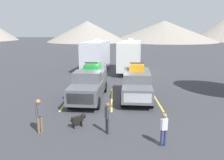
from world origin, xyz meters
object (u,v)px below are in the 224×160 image
at_px(camper_trailer_b, 130,55).
at_px(person_b, 108,116).
at_px(pickup_truck_b, 137,83).
at_px(person_c, 39,114).
at_px(pickup_truck_a, 90,83).
at_px(camper_trailer_a, 96,54).
at_px(person_a, 164,127).
at_px(dog, 79,118).

relative_size(camper_trailer_b, person_b, 4.96).
distance_m(pickup_truck_b, person_c, 7.90).
relative_size(pickup_truck_a, person_c, 3.41).
distance_m(camper_trailer_a, person_a, 18.42).
xyz_separation_m(camper_trailer_a, dog, (0.35, -15.94, -1.58)).
height_order(person_a, dog, person_a).
relative_size(pickup_truck_b, person_c, 3.12).
xyz_separation_m(pickup_truck_a, camper_trailer_b, (3.71, 9.98, 0.89)).
xyz_separation_m(pickup_truck_b, dog, (-3.54, -5.07, -0.68)).
height_order(camper_trailer_b, person_a, camper_trailer_b).
height_order(pickup_truck_a, person_b, pickup_truck_a).
height_order(camper_trailer_a, dog, camper_trailer_a).
bearing_deg(camper_trailer_b, pickup_truck_b, -91.14).
relative_size(pickup_truck_a, dog, 7.43).
distance_m(camper_trailer_a, person_c, 16.69).
bearing_deg(person_b, person_c, 178.13).
relative_size(pickup_truck_a, person_a, 3.85).
distance_m(camper_trailer_a, camper_trailer_b, 4.21).
relative_size(pickup_truck_b, camper_trailer_a, 0.70).
distance_m(pickup_truck_b, dog, 6.22).
distance_m(pickup_truck_a, pickup_truck_b, 3.51).
height_order(pickup_truck_b, person_c, pickup_truck_b).
height_order(camper_trailer_b, person_b, camper_trailer_b).
bearing_deg(dog, pickup_truck_a, 89.65).
relative_size(person_c, dog, 2.18).
bearing_deg(pickup_truck_a, camper_trailer_b, 69.63).
bearing_deg(person_a, camper_trailer_b, 91.02).
bearing_deg(pickup_truck_b, camper_trailer_b, 88.86).
bearing_deg(person_a, dog, 154.61).
bearing_deg(person_b, camper_trailer_a, 96.38).
xyz_separation_m(person_b, dog, (-1.52, 0.76, -0.45)).
height_order(pickup_truck_a, pickup_truck_b, pickup_truck_a).
bearing_deg(camper_trailer_b, person_b, -98.05).
height_order(camper_trailer_b, dog, camper_trailer_b).
bearing_deg(pickup_truck_a, person_c, -109.10).
bearing_deg(person_b, camper_trailer_b, 81.95).
height_order(pickup_truck_b, person_b, pickup_truck_b).
bearing_deg(camper_trailer_a, person_b, -83.62).
height_order(pickup_truck_a, dog, pickup_truck_a).
distance_m(person_b, dog, 1.76).
distance_m(person_a, dog, 4.49).
bearing_deg(person_c, person_a, -12.02).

